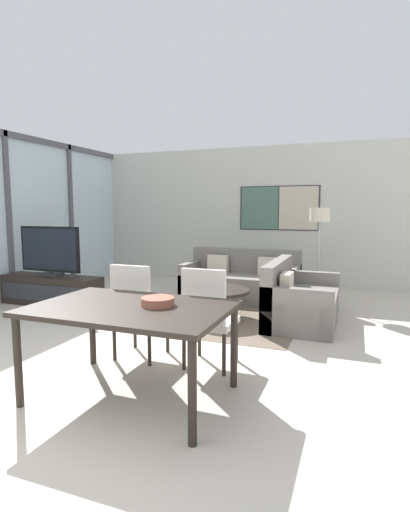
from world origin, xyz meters
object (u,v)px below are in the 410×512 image
(tv_console, at_px, (52,290))
(dining_chair_left, at_px, (137,308))
(sofa_main, at_px, (241,282))
(dining_table, at_px, (131,314))
(floor_lamp, at_px, (320,223))
(dining_chair_centre, at_px, (208,314))
(fruit_bowl, at_px, (158,301))
(sofa_side, at_px, (297,302))
(coffee_table, at_px, (216,296))
(television, at_px, (50,251))

(tv_console, xyz_separation_m, dining_chair_left, (2.49, -1.56, 0.30))
(sofa_main, height_order, dining_table, sofa_main)
(floor_lamp, bearing_deg, sofa_main, -176.47)
(tv_console, distance_m, dining_chair_left, 2.95)
(sofa_main, bearing_deg, dining_chair_centre, -80.22)
(tv_console, relative_size, dining_chair_centre, 1.73)
(fruit_bowl, height_order, floor_lamp, floor_lamp)
(dining_table, relative_size, dining_chair_centre, 1.60)
(sofa_side, xyz_separation_m, dining_chair_left, (-1.33, -1.95, 0.26))
(coffee_table, height_order, floor_lamp, floor_lamp)
(dining_table, bearing_deg, television, 141.37)
(tv_console, bearing_deg, television, 90.00)
(dining_chair_left, bearing_deg, tv_console, 147.89)
(sofa_side, relative_size, fruit_bowl, 5.55)
(dining_chair_left, distance_m, fruit_bowl, 0.90)
(tv_console, relative_size, dining_chair_left, 1.73)
(sofa_side, distance_m, floor_lamp, 1.61)
(dining_chair_centre, distance_m, fruit_bowl, 0.74)
(fruit_bowl, bearing_deg, dining_table, -156.20)
(sofa_main, height_order, dining_chair_left, dining_chair_left)
(dining_table, distance_m, floor_lamp, 4.11)
(tv_console, relative_size, floor_lamp, 1.10)
(dining_table, bearing_deg, dining_chair_centre, 63.53)
(television, relative_size, floor_lamp, 0.72)
(sofa_side, height_order, coffee_table, sofa_side)
(television, height_order, floor_lamp, floor_lamp)
(dining_chair_centre, distance_m, floor_lamp, 3.33)
(sofa_main, bearing_deg, tv_console, -150.34)
(sofa_side, distance_m, dining_table, 2.87)
(fruit_bowl, bearing_deg, television, 144.29)
(fruit_bowl, bearing_deg, dining_chair_left, 131.98)
(television, xyz_separation_m, sofa_side, (3.82, 0.39, -0.59))
(sofa_main, relative_size, coffee_table, 2.02)
(sofa_main, distance_m, coffee_table, 1.33)
(tv_console, distance_m, dining_table, 3.69)
(coffee_table, distance_m, floor_lamp, 2.14)
(tv_console, height_order, dining_chair_centre, dining_chair_centre)
(tv_console, bearing_deg, fruit_bowl, -35.70)
(tv_console, xyz_separation_m, dining_table, (2.87, -2.29, 0.45))
(tv_console, bearing_deg, dining_table, -38.62)
(sofa_main, relative_size, dining_chair_left, 1.97)
(television, height_order, sofa_side, television)
(fruit_bowl, xyz_separation_m, floor_lamp, (0.91, 3.82, 0.51))
(sofa_side, relative_size, floor_lamp, 0.98)
(coffee_table, relative_size, dining_table, 0.61)
(dining_chair_centre, bearing_deg, tv_console, 154.73)
(sofa_main, relative_size, dining_chair_centre, 1.97)
(dining_chair_left, bearing_deg, sofa_main, 85.86)
(floor_lamp, bearing_deg, coffee_table, -131.78)
(sofa_side, bearing_deg, dining_chair_centre, 163.33)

